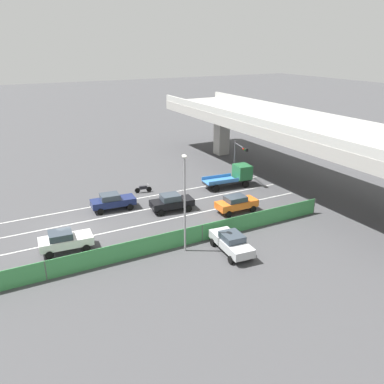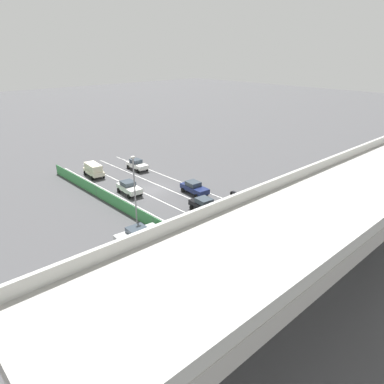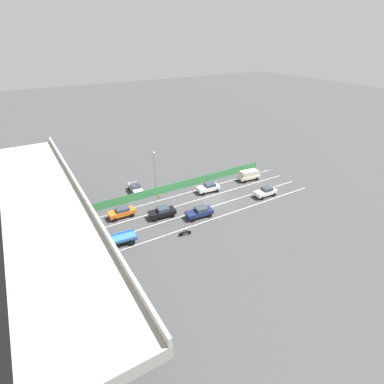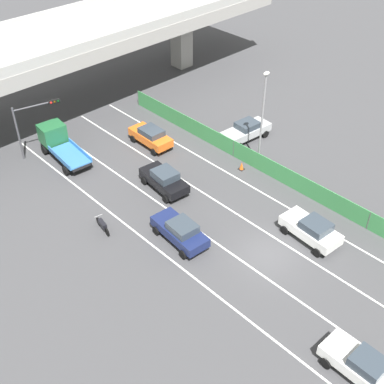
{
  "view_description": "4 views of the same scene",
  "coord_description": "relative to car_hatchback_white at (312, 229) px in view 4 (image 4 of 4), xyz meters",
  "views": [
    {
      "loc": [
        33.86,
        -5.64,
        15.97
      ],
      "look_at": [
        0.46,
        12.22,
        1.86
      ],
      "focal_mm": 37.46,
      "sensor_mm": 36.0,
      "label": 1
    },
    {
      "loc": [
        27.51,
        38.1,
        18.47
      ],
      "look_at": [
        -2.13,
        5.83,
        0.8
      ],
      "focal_mm": 33.11,
      "sensor_mm": 36.0,
      "label": 2
    },
    {
      "loc": [
        -38.4,
        27.56,
        26.52
      ],
      "look_at": [
        0.93,
        3.97,
        2.36
      ],
      "focal_mm": 28.34,
      "sensor_mm": 36.0,
      "label": 3
    },
    {
      "loc": [
        -20.22,
        -13.86,
        23.91
      ],
      "look_at": [
        -0.04,
        7.27,
        1.27
      ],
      "focal_mm": 47.08,
      "sensor_mm": 36.0,
      "label": 4
    }
  ],
  "objects": [
    {
      "name": "motorcycle",
      "position": [
        -9.76,
        10.67,
        -0.48
      ],
      "size": [
        0.61,
        1.94,
        0.93
      ],
      "color": "black",
      "rests_on": "ground"
    },
    {
      "name": "traffic_cone",
      "position": [
        2.87,
        8.91,
        -0.63
      ],
      "size": [
        0.47,
        0.47,
        0.67
      ],
      "color": "orange",
      "rests_on": "ground"
    },
    {
      "name": "lane_line_right_edge",
      "position": [
        1.68,
        4.28,
        -0.93
      ],
      "size": [
        0.14,
        42.47,
        0.01
      ],
      "primitive_type": "cube",
      "color": "silver",
      "rests_on": "ground"
    },
    {
      "name": "lane_line_mid_left",
      "position": [
        -4.95,
        4.28,
        -0.93
      ],
      "size": [
        0.14,
        42.47,
        0.01
      ],
      "primitive_type": "cube",
      "color": "silver",
      "rests_on": "ground"
    },
    {
      "name": "green_fence",
      "position": [
        3.82,
        4.28,
        -0.17
      ],
      "size": [
        0.1,
        38.57,
        1.54
      ],
      "color": "#3D8E4C",
      "rests_on": "ground"
    },
    {
      "name": "flatbed_truck_blue",
      "position": [
        -6.71,
        21.15,
        0.33
      ],
      "size": [
        2.67,
        5.88,
        2.47
      ],
      "color": "black",
      "rests_on": "ground"
    },
    {
      "name": "traffic_light",
      "position": [
        -7.86,
        22.37,
        2.56
      ],
      "size": [
        3.87,
        1.22,
        4.83
      ],
      "color": "#47474C",
      "rests_on": "ground"
    },
    {
      "name": "car_sedan_black",
      "position": [
        -3.47,
        11.27,
        0.0
      ],
      "size": [
        2.38,
        4.47,
        1.75
      ],
      "color": "black",
      "rests_on": "ground"
    },
    {
      "name": "car_hatchback_white",
      "position": [
        0.0,
        0.0,
        0.0
      ],
      "size": [
        2.34,
        4.36,
        1.72
      ],
      "color": "silver",
      "rests_on": "ground"
    },
    {
      "name": "parked_wagon_silver",
      "position": [
        6.66,
        11.79,
        -0.02
      ],
      "size": [
        4.82,
        2.3,
        1.69
      ],
      "color": "#B2B5B7",
      "rests_on": "ground"
    },
    {
      "name": "car_taxi_orange",
      "position": [
        -0.13,
        16.87,
        -0.0
      ],
      "size": [
        2.0,
        4.27,
        1.68
      ],
      "color": "orange",
      "rests_on": "ground"
    },
    {
      "name": "lane_line_left_edge",
      "position": [
        -8.26,
        4.28,
        -0.93
      ],
      "size": [
        0.14,
        42.47,
        0.01
      ],
      "primitive_type": "cube",
      "color": "silver",
      "rests_on": "ground"
    },
    {
      "name": "ground_plane",
      "position": [
        -3.29,
        1.05,
        -0.94
      ],
      "size": [
        300.0,
        300.0,
        0.0
      ],
      "primitive_type": "plane",
      "color": "#424244"
    },
    {
      "name": "street_lamp",
      "position": [
        4.64,
        8.63,
        3.92
      ],
      "size": [
        0.6,
        0.36,
        8.13
      ],
      "color": "gray",
      "rests_on": "ground"
    },
    {
      "name": "car_sedan_white",
      "position": [
        -6.78,
        -8.02,
        -0.02
      ],
      "size": [
        2.03,
        4.25,
        1.72
      ],
      "color": "white",
      "rests_on": "ground"
    },
    {
      "name": "car_sedan_navy",
      "position": [
        -6.57,
        6.08,
        -0.01
      ],
      "size": [
        2.28,
        4.55,
        1.71
      ],
      "color": "navy",
      "rests_on": "ground"
    },
    {
      "name": "elevated_overpass",
      "position": [
        -3.29,
        27.51,
        5.54
      ],
      "size": [
        52.17,
        9.54,
        8.17
      ],
      "color": "#A09E99",
      "rests_on": "ground"
    },
    {
      "name": "lane_line_mid_right",
      "position": [
        -1.63,
        4.28,
        -0.93
      ],
      "size": [
        0.14,
        42.47,
        0.01
      ],
      "primitive_type": "cube",
      "color": "silver",
      "rests_on": "ground"
    }
  ]
}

